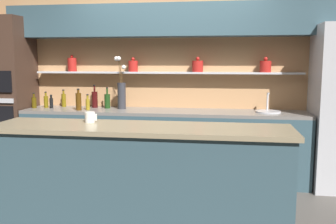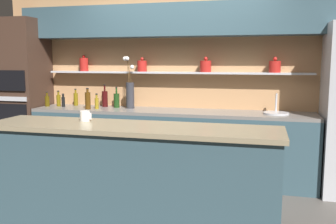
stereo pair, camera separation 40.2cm
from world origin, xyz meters
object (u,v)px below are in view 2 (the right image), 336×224
at_px(flower_vase, 130,91).
at_px(bottle_oil_0, 76,99).
at_px(bottle_sauce_4, 63,101).
at_px(bottle_oil_6, 59,100).
at_px(oven_tower, 23,95).
at_px(bottle_oil_3, 97,103).
at_px(sink_fixture, 276,112).
at_px(coffee_mug, 85,116).
at_px(bottle_wine_7, 105,98).
at_px(bottle_oil_1, 47,101).
at_px(bottle_spirit_2, 88,100).
at_px(bottle_wine_5, 117,100).

distance_m(flower_vase, bottle_oil_0, 0.89).
distance_m(bottle_sauce_4, bottle_oil_6, 0.11).
relative_size(oven_tower, bottle_oil_6, 9.61).
distance_m(bottle_oil_3, bottle_oil_6, 0.67).
height_order(bottle_oil_3, bottle_oil_6, bottle_oil_6).
bearing_deg(sink_fixture, bottle_sauce_4, -179.85).
height_order(flower_vase, sink_fixture, flower_vase).
distance_m(flower_vase, bottle_oil_3, 0.47).
distance_m(sink_fixture, coffee_mug, 2.39).
bearing_deg(coffee_mug, bottle_oil_6, 126.99).
bearing_deg(oven_tower, bottle_oil_3, -4.55).
bearing_deg(flower_vase, bottle_wine_7, 168.85).
bearing_deg(sink_fixture, bottle_oil_1, -179.50).
xyz_separation_m(bottle_oil_0, bottle_oil_6, (-0.20, -0.13, -0.01)).
bearing_deg(bottle_spirit_2, bottle_oil_6, 160.88).
distance_m(bottle_oil_1, bottle_oil_3, 0.81).
bearing_deg(bottle_oil_6, bottle_sauce_4, -22.52).
relative_size(bottle_oil_0, bottle_wine_5, 0.85).
bearing_deg(bottle_oil_3, coffee_mug, -68.71).
bearing_deg(bottle_spirit_2, bottle_oil_0, 137.23).
xyz_separation_m(bottle_oil_3, bottle_wine_7, (0.01, 0.25, 0.03)).
distance_m(bottle_oil_0, bottle_oil_1, 0.40).
bearing_deg(flower_vase, bottle_oil_3, -157.26).
height_order(flower_vase, coffee_mug, flower_vase).
xyz_separation_m(oven_tower, coffee_mug, (1.80, -1.61, -0.01)).
xyz_separation_m(flower_vase, bottle_oil_3, (-0.41, -0.17, -0.15)).
relative_size(flower_vase, bottle_wine_7, 2.23).
bearing_deg(bottle_wine_7, flower_vase, -11.15).
bearing_deg(bottle_oil_3, oven_tower, 175.45).
distance_m(sink_fixture, bottle_sauce_4, 2.90).
height_order(sink_fixture, bottle_wine_7, bottle_wine_7).
xyz_separation_m(bottle_oil_6, bottle_wine_7, (0.67, 0.11, 0.03)).
relative_size(bottle_oil_0, bottle_wine_7, 0.78).
distance_m(bottle_spirit_2, bottle_wine_7, 0.33).
distance_m(bottle_spirit_2, coffee_mug, 1.62).
height_order(bottle_sauce_4, coffee_mug, coffee_mug).
height_order(bottle_oil_3, bottle_sauce_4, bottle_oil_3).
relative_size(bottle_spirit_2, coffee_mug, 2.61).
relative_size(bottle_oil_1, bottle_sauce_4, 1.14).
distance_m(bottle_oil_0, bottle_wine_5, 0.66).
height_order(bottle_oil_1, bottle_wine_5, bottle_wine_5).
xyz_separation_m(sink_fixture, bottle_oil_0, (-2.80, 0.17, 0.08)).
relative_size(bottle_oil_0, bottle_oil_1, 1.15).
bearing_deg(flower_vase, bottle_oil_0, 173.49).
xyz_separation_m(bottle_oil_1, bottle_oil_3, (0.80, -0.08, 0.00)).
height_order(oven_tower, flower_vase, oven_tower).
height_order(oven_tower, sink_fixture, oven_tower).
distance_m(flower_vase, bottle_oil_6, 1.08).
height_order(bottle_oil_0, bottle_wine_7, bottle_wine_7).
xyz_separation_m(oven_tower, bottle_spirit_2, (1.10, -0.15, -0.04)).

